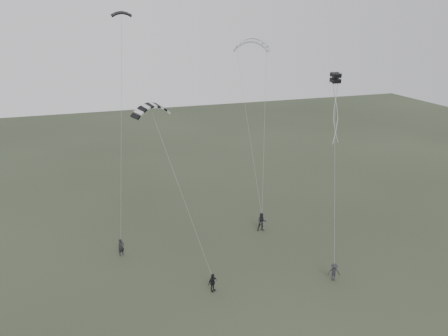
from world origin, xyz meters
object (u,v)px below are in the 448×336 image
object	(u,v)px
flyer_center	(213,283)
kite_box	(336,78)
flyer_left	(121,247)
kite_striped	(151,105)
flyer_right	(262,222)
kite_pale_large	(252,41)
flyer_far	(334,272)
kite_dark_small	(121,13)

from	to	relation	value
flyer_center	kite_box	distance (m)	18.98
flyer_left	kite_striped	world-z (taller)	kite_striped
flyer_left	flyer_right	world-z (taller)	flyer_right
kite_pale_large	flyer_right	bearing A→B (deg)	-70.33
kite_pale_large	kite_striped	world-z (taller)	kite_pale_large
flyer_center	kite_pale_large	bearing A→B (deg)	31.94
flyer_right	kite_striped	distance (m)	15.95
flyer_far	flyer_right	bearing A→B (deg)	121.44
flyer_right	kite_striped	world-z (taller)	kite_striped
flyer_center	kite_striped	bearing A→B (deg)	84.21
kite_box	flyer_right	bearing A→B (deg)	142.35
kite_striped	kite_box	xyz separation A→B (m)	(14.66, -2.81, 1.86)
flyer_right	kite_box	xyz separation A→B (m)	(4.45, -3.79, 14.07)
flyer_center	flyer_left	bearing A→B (deg)	100.72
flyer_far	kite_striped	size ratio (longest dim) A/B	0.45
kite_striped	kite_box	bearing A→B (deg)	-36.21
flyer_center	kite_pale_large	xyz separation A→B (m)	(8.93, 15.29, 16.64)
flyer_right	kite_pale_large	bearing A→B (deg)	92.74
kite_pale_large	kite_striped	size ratio (longest dim) A/B	1.15
flyer_right	kite_striped	bearing A→B (deg)	-160.04
flyer_left	kite_dark_small	xyz separation A→B (m)	(2.00, 5.02, 19.21)
kite_box	flyer_center	bearing A→B (deg)	-157.93
flyer_center	kite_striped	distance (m)	14.47
kite_dark_small	kite_striped	size ratio (longest dim) A/B	0.51
kite_dark_small	kite_box	distance (m)	18.63
kite_dark_small	kite_pale_large	xyz separation A→B (m)	(12.93, 2.73, -2.61)
flyer_right	kite_striped	size ratio (longest dim) A/B	0.55
kite_box	flyer_left	bearing A→B (deg)	172.04
flyer_left	flyer_far	bearing A→B (deg)	-54.94
flyer_far	kite_dark_small	distance (m)	27.44
flyer_right	flyer_far	world-z (taller)	flyer_right
flyer_left	flyer_center	world-z (taller)	flyer_left
flyer_left	flyer_right	size ratio (longest dim) A/B	0.85
flyer_right	kite_dark_small	distance (m)	22.69
flyer_center	kite_box	xyz separation A→B (m)	(11.85, 4.14, 14.24)
flyer_center	kite_dark_small	xyz separation A→B (m)	(-3.99, 12.56, 19.24)
flyer_right	flyer_far	bearing A→B (deg)	-63.54
flyer_left	flyer_right	distance (m)	13.40
flyer_right	kite_box	world-z (taller)	kite_box
flyer_far	kite_striped	distance (m)	19.43
kite_dark_small	kite_striped	distance (m)	8.94
kite_striped	kite_box	size ratio (longest dim) A/B	4.46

